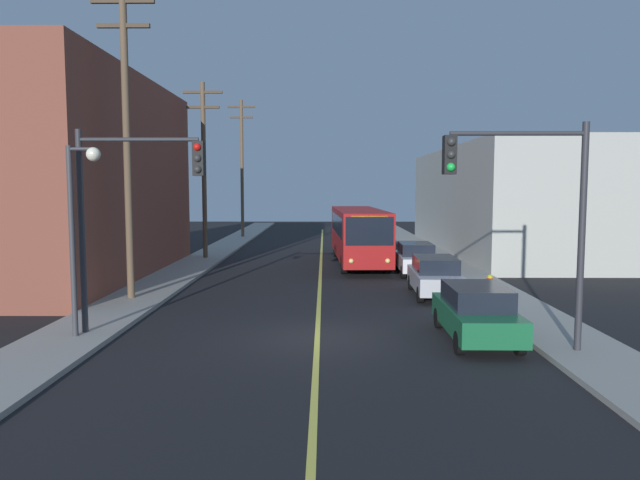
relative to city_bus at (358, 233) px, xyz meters
name	(u,v)px	position (x,y,z in m)	size (l,w,h in m)	color
ground_plane	(317,337)	(-2.20, -17.12, -1.82)	(120.00, 120.00, 0.00)	black
sidewalk_left	(166,281)	(-9.45, -7.12, -1.74)	(2.50, 90.00, 0.15)	gray
sidewalk_right	(474,281)	(5.05, -7.12, -1.74)	(2.50, 90.00, 0.15)	gray
lane_stripe_center	(321,268)	(-2.20, -2.12, -1.81)	(0.16, 60.00, 0.01)	#D8CC4C
building_left_brick	(46,178)	(-15.69, -5.52, 3.11)	(10.00, 17.52, 9.86)	brown
building_right_warehouse	(528,200)	(12.29, 6.76, 1.75)	(12.00, 24.49, 7.15)	#B2B2A8
city_bus	(358,233)	(0.00, 0.00, 0.00)	(2.96, 12.22, 3.20)	maroon
parked_car_green	(476,312)	(2.44, -17.40, -0.98)	(1.86, 4.42, 1.62)	#196038
parked_car_silver	(435,276)	(2.58, -10.39, -0.98)	(1.94, 4.46, 1.62)	#B7B7BC
parked_car_white	(416,258)	(2.73, -4.25, -0.98)	(1.89, 4.43, 1.62)	silver
utility_pole_near	(126,131)	(-9.59, -11.64, 4.81)	(2.40, 0.28, 11.90)	brown
utility_pole_mid	(204,162)	(-9.39, 1.66, 4.19)	(2.40, 0.28, 10.69)	brown
utility_pole_far	(242,163)	(-9.27, 17.32, 4.84)	(2.40, 0.28, 11.95)	brown
traffic_signal_left_corner	(133,193)	(-7.61, -17.12, 2.49)	(3.75, 0.48, 6.00)	#2D2D33
traffic_signal_right_corner	(524,194)	(3.21, -18.94, 2.49)	(3.75, 0.48, 6.00)	#2D2D33
street_lamp_left	(79,213)	(-9.03, -17.56, 1.92)	(0.98, 0.40, 5.50)	#38383D
fire_hydrant	(490,285)	(4.65, -11.02, -1.23)	(0.44, 0.26, 0.84)	red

